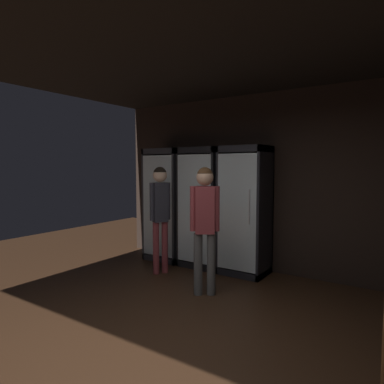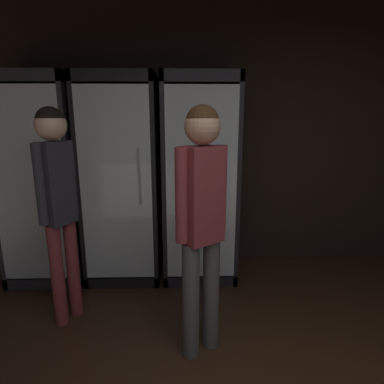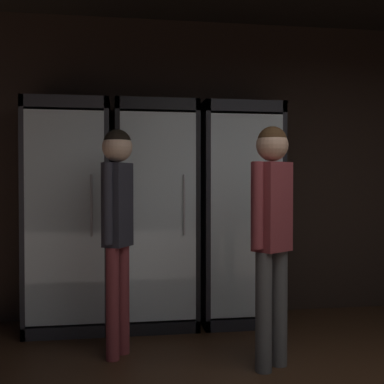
% 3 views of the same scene
% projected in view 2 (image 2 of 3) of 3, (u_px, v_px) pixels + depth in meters
% --- Properties ---
extents(wall_back, '(6.00, 0.06, 2.80)m').
position_uv_depth(wall_back, '(242.00, 136.00, 3.26)').
color(wall_back, black).
rests_on(wall_back, ground).
extents(cooler_far_left, '(0.70, 0.60, 1.97)m').
position_uv_depth(cooler_far_left, '(46.00, 183.00, 3.02)').
color(cooler_far_left, '#2B2B30').
rests_on(cooler_far_left, ground).
extents(cooler_left, '(0.70, 0.60, 1.97)m').
position_uv_depth(cooler_left, '(123.00, 182.00, 3.04)').
color(cooler_left, black).
rests_on(cooler_left, ground).
extents(cooler_center, '(0.70, 0.60, 1.97)m').
position_uv_depth(cooler_center, '(200.00, 182.00, 3.05)').
color(cooler_center, black).
rests_on(cooler_center, ground).
extents(shopper_near, '(0.33, 0.28, 1.65)m').
position_uv_depth(shopper_near, '(202.00, 209.00, 1.93)').
color(shopper_near, '#4C4C4C').
rests_on(shopper_near, ground).
extents(shopper_far, '(0.23, 0.30, 1.65)m').
position_uv_depth(shopper_far, '(57.00, 190.00, 2.26)').
color(shopper_far, brown).
rests_on(shopper_far, ground).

